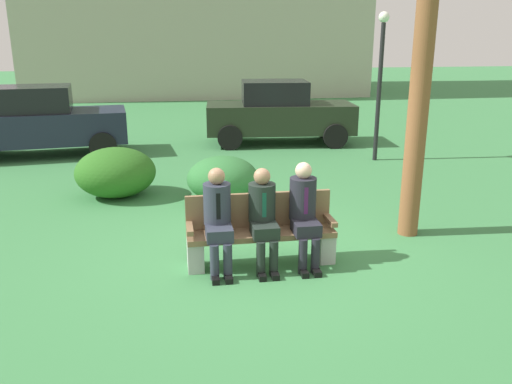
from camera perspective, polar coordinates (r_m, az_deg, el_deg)
ground_plane at (r=7.11m, az=0.91°, el=-6.82°), size 80.00×80.00×0.00m
park_bench at (r=6.74m, az=0.48°, el=-4.33°), size 1.88×0.44×0.90m
seated_man_left at (r=6.45m, az=-4.15°, el=-2.49°), size 0.34×0.72×1.29m
seated_man_middle at (r=6.52m, az=0.79°, el=-2.35°), size 0.34×0.72×1.27m
seated_man_right at (r=6.63m, az=5.26°, el=-1.86°), size 0.34×0.72×1.32m
shrub_near_bench at (r=9.84m, az=-15.02°, el=2.07°), size 1.44×1.32×0.90m
shrub_mid_lawn at (r=9.32m, az=-3.65°, el=1.49°), size 1.27×1.16×0.79m
parked_car_near at (r=13.76m, az=-22.33°, el=7.10°), size 4.05×2.05×1.68m
parked_car_far at (r=14.25m, az=2.48°, el=8.61°), size 4.03×2.02×1.68m
street_lamp at (r=12.46m, az=13.37°, el=12.70°), size 0.24×0.24×3.34m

